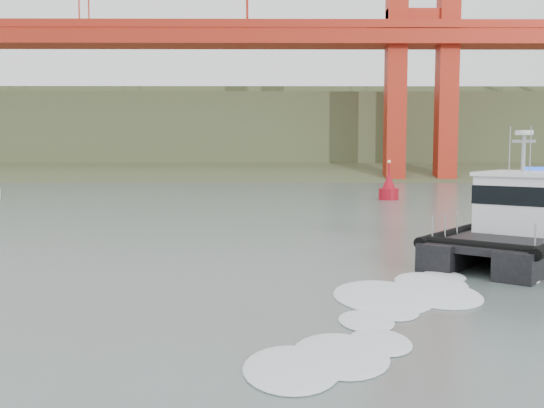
{
  "coord_description": "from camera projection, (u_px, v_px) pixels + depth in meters",
  "views": [
    {
      "loc": [
        -1.88,
        -20.14,
        4.97
      ],
      "look_at": [
        -1.68,
        8.55,
        2.4
      ],
      "focal_mm": 40.0,
      "sensor_mm": 36.0,
      "label": 1
    }
  ],
  "objects": [
    {
      "name": "headlands",
      "position": [
        275.0,
        141.0,
        144.88
      ],
      "size": [
        500.0,
        105.36,
        27.12
      ],
      "color": "#3D4C2B",
      "rests_on": "ground"
    },
    {
      "name": "patrol_boat",
      "position": [
        521.0,
        224.0,
        28.24
      ],
      "size": [
        11.36,
        12.6,
        6.07
      ],
      "rotation": [
        0.0,
        0.0,
        -0.68
      ],
      "color": "black",
      "rests_on": "ground"
    },
    {
      "name": "nav_buoy",
      "position": [
        389.0,
        189.0,
        60.55
      ],
      "size": [
        2.01,
        2.01,
        4.19
      ],
      "color": "#A50B1A",
      "rests_on": "ground"
    },
    {
      "name": "ground",
      "position": [
        323.0,
        297.0,
        20.51
      ],
      "size": [
        400.0,
        400.0,
        0.0
      ],
      "primitive_type": "plane",
      "color": "#4E5D59",
      "rests_on": "ground"
    }
  ]
}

